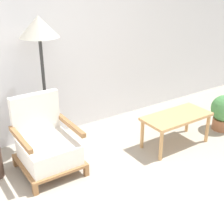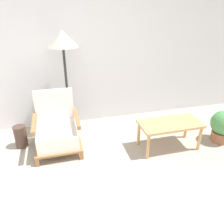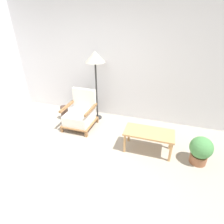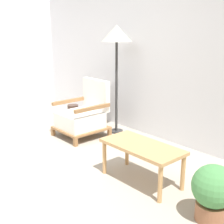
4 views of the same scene
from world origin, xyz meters
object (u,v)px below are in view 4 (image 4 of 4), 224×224
Objects in this scene: armchair at (83,115)px; floor_lamp at (117,38)px; vase at (73,115)px; coffee_table at (142,150)px; potted_plant at (213,191)px.

floor_lamp is at bearing 65.23° from armchair.
armchair is 2.43× the size of vase.
armchair is at bearing 165.83° from coffee_table.
vase is at bearing -158.93° from floor_lamp.
coffee_table is 2.60× the size of vase.
coffee_table is 0.87m from potted_plant.
potted_plant is (2.44, -0.45, -0.04)m from armchair.
coffee_table is at bearing -15.34° from vase.
vase is (-0.53, 0.18, -0.14)m from armchair.
potted_plant is at bearing -10.50° from armchair.
floor_lamp is 1.93m from coffee_table.
armchair is 1.62m from coffee_table.
vase is at bearing 167.98° from potted_plant.
armchair is 1.24m from floor_lamp.
vase is (-0.75, -0.29, -1.26)m from floor_lamp.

